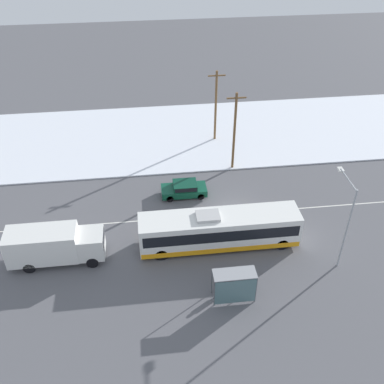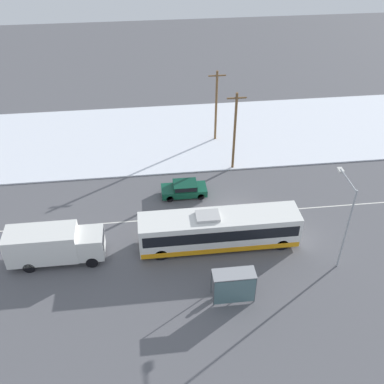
{
  "view_description": "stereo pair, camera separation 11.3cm",
  "coord_description": "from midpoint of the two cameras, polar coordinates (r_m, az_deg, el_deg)",
  "views": [
    {
      "loc": [
        -7.29,
        -29.6,
        24.63
      ],
      "look_at": [
        -3.48,
        1.69,
        1.4
      ],
      "focal_mm": 42.0,
      "sensor_mm": 36.0,
      "label": 1
    },
    {
      "loc": [
        -7.18,
        -29.61,
        24.63
      ],
      "look_at": [
        -3.48,
        1.69,
        1.4
      ],
      "focal_mm": 42.0,
      "sensor_mm": 36.0,
      "label": 2
    }
  ],
  "objects": [
    {
      "name": "utility_pole_roadside",
      "position": [
        42.87,
        5.52,
        7.75
      ],
      "size": [
        1.8,
        0.24,
        8.02
      ],
      "color": "brown",
      "rests_on": "ground_plane"
    },
    {
      "name": "sedan_car",
      "position": [
        40.69,
        -0.89,
        0.45
      ],
      "size": [
        4.09,
        1.8,
        1.36
      ],
      "rotation": [
        0.0,
        0.0,
        3.14
      ],
      "color": "#0F4733",
      "rests_on": "ground_plane"
    },
    {
      "name": "streetlamp",
      "position": [
        33.63,
        19.01,
        -2.59
      ],
      "size": [
        0.36,
        3.15,
        7.08
      ],
      "color": "#9EA3A8",
      "rests_on": "ground_plane"
    },
    {
      "name": "city_bus",
      "position": [
        35.14,
        3.55,
        -4.8
      ],
      "size": [
        12.47,
        2.57,
        3.12
      ],
      "color": "white",
      "rests_on": "ground_plane"
    },
    {
      "name": "utility_pole_snowlot",
      "position": [
        47.89,
        3.16,
        10.95
      ],
      "size": [
        1.8,
        0.24,
        7.83
      ],
      "color": "brown",
      "rests_on": "ground_plane"
    },
    {
      "name": "box_truck",
      "position": [
        35.24,
        -17.13,
        -6.36
      ],
      "size": [
        7.12,
        2.3,
        2.94
      ],
      "color": "silver",
      "rests_on": "ground_plane"
    },
    {
      "name": "bus_shelter",
      "position": [
        31.04,
        5.51,
        -11.53
      ],
      "size": [
        2.94,
        1.2,
        2.4
      ],
      "color": "gray",
      "rests_on": "ground_plane"
    },
    {
      "name": "pedestrian_at_stop",
      "position": [
        32.29,
        5.02,
        -10.86
      ],
      "size": [
        0.58,
        0.26,
        1.62
      ],
      "color": "#23232D",
      "rests_on": "ground_plane"
    },
    {
      "name": "lane_marking_center",
      "position": [
        39.18,
        5.44,
        -2.75
      ],
      "size": [
        60.0,
        0.12,
        0.0
      ],
      "color": "silver",
      "rests_on": "ground_plane"
    },
    {
      "name": "ground_plane",
      "position": [
        39.19,
        5.44,
        -2.75
      ],
      "size": [
        120.0,
        120.0,
        0.0
      ],
      "primitive_type": "plane",
      "color": "#56565B"
    },
    {
      "name": "snow_lot",
      "position": [
        50.81,
        2.31,
        7.44
      ],
      "size": [
        80.0,
        15.02,
        0.12
      ],
      "color": "silver",
      "rests_on": "ground_plane"
    }
  ]
}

